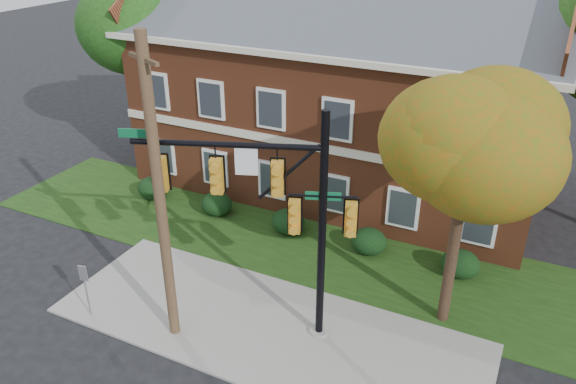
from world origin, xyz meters
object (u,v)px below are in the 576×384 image
at_px(hedge_left, 217,204).
at_px(hedge_far_right, 460,264).
at_px(tree_left_rear, 148,32).
at_px(utility_pole, 160,199).
at_px(hedge_far_left, 153,188).
at_px(tree_near_right, 480,131).
at_px(apartment_building, 339,84).
at_px(hedge_right, 369,241).
at_px(traffic_signal, 276,204).
at_px(hedge_center, 288,222).
at_px(sign_post, 85,283).

distance_m(hedge_left, hedge_far_right, 10.50).
relative_size(hedge_left, tree_left_rear, 0.16).
distance_m(hedge_left, utility_pole, 8.87).
xyz_separation_m(hedge_far_left, tree_near_right, (14.22, -2.83, 6.14)).
height_order(tree_near_right, utility_pole, utility_pole).
relative_size(tree_near_right, tree_left_rear, 0.97).
height_order(apartment_building, utility_pole, apartment_building).
bearing_deg(apartment_building, hedge_right, -56.33).
height_order(hedge_left, traffic_signal, traffic_signal).
height_order(hedge_center, traffic_signal, traffic_signal).
relative_size(traffic_signal, sign_post, 3.72).
xyz_separation_m(hedge_far_left, hedge_left, (3.50, 0.00, 0.00)).
height_order(hedge_far_left, hedge_far_right, same).
distance_m(traffic_signal, utility_pole, 3.25).
bearing_deg(hedge_far_right, utility_pole, -136.34).
distance_m(apartment_building, hedge_far_left, 9.82).
relative_size(tree_left_rear, sign_post, 4.43).
distance_m(hedge_far_right, utility_pole, 11.22).
bearing_deg(sign_post, hedge_center, 52.05).
relative_size(hedge_right, hedge_far_right, 1.00).
height_order(hedge_far_left, tree_near_right, tree_near_right).
bearing_deg(tree_near_right, hedge_right, 142.72).
relative_size(hedge_center, hedge_far_right, 1.00).
xyz_separation_m(hedge_right, traffic_signal, (-1.11, -5.67, 4.11)).
distance_m(tree_left_rear, sign_post, 14.41).
xyz_separation_m(apartment_building, hedge_far_right, (7.00, -5.25, -4.46)).
bearing_deg(hedge_center, hedge_left, 180.00).
xyz_separation_m(apartment_building, hedge_left, (-3.50, -5.25, -4.46)).
xyz_separation_m(apartment_building, hedge_right, (3.50, -5.25, -4.46)).
relative_size(tree_left_rear, utility_pole, 0.93).
xyz_separation_m(hedge_right, utility_pole, (-4.00, -7.16, 4.29)).
xyz_separation_m(hedge_left, hedge_center, (3.50, 0.00, 0.00)).
bearing_deg(tree_near_right, tree_left_rear, 157.64).
bearing_deg(hedge_left, tree_near_right, -14.81).
distance_m(apartment_building, hedge_center, 6.89).
distance_m(hedge_far_left, hedge_far_right, 14.00).
bearing_deg(hedge_far_right, tree_near_right, -85.48).
bearing_deg(utility_pole, hedge_right, 85.11).
distance_m(hedge_right, tree_left_rear, 15.17).
bearing_deg(sign_post, traffic_signal, 5.59).
bearing_deg(utility_pole, tree_left_rear, 153.57).
height_order(hedge_center, sign_post, sign_post).
distance_m(tree_near_right, sign_post, 12.92).
bearing_deg(hedge_left, hedge_right, 0.00).
distance_m(tree_near_right, tree_left_rear, 18.33).
xyz_separation_m(hedge_left, hedge_right, (7.00, 0.00, 0.00)).
distance_m(hedge_far_right, tree_left_rear, 18.30).
height_order(hedge_right, sign_post, sign_post).
xyz_separation_m(tree_left_rear, utility_pole, (9.23, -11.29, -1.86)).
bearing_deg(traffic_signal, hedge_far_right, 30.18).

